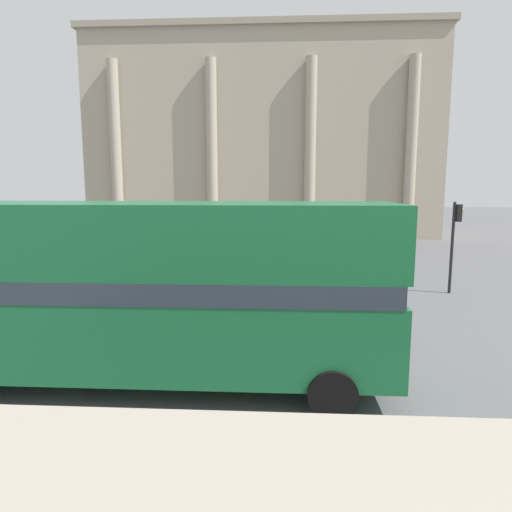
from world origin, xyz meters
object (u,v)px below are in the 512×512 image
Objects in this scene: plaza_building_left at (264,139)px; traffic_light_near at (239,251)px; pedestrian_grey at (367,258)px; double_decker_bus at (141,287)px; traffic_light_mid at (455,234)px; pedestrian_red at (415,231)px.

plaza_building_left is 32.04m from traffic_light_near.
traffic_light_near is at bearing -89.01° from plaza_building_left.
pedestrian_grey is at bearing 58.94° from traffic_light_near.
double_decker_bus reaches higher than traffic_light_mid.
plaza_building_left is 16.89m from pedestrian_red.
plaza_building_left is 8.19× the size of traffic_light_near.
pedestrian_red is (12.13, -8.68, -7.93)m from plaza_building_left.
double_decker_bus reaches higher than pedestrian_grey.
double_decker_bus is at bearing -36.82° from pedestrian_grey.
traffic_light_near reaches higher than traffic_light_mid.
pedestrian_red is (11.59, 22.71, -1.53)m from traffic_light_near.
plaza_building_left reaches higher than traffic_light_mid.
double_decker_bus is at bearing -136.62° from traffic_light_mid.
traffic_light_near is 10.05m from traffic_light_mid.
pedestrian_red is at bearing 62.97° from traffic_light_near.
plaza_building_left is at bearing -32.56° from pedestrian_red.
pedestrian_red reaches higher than pedestrian_grey.
traffic_light_mid is (8.86, -25.74, -6.41)m from plaza_building_left.
traffic_light_near is at bearing -145.85° from traffic_light_mid.
traffic_light_mid is 2.31× the size of pedestrian_grey.
double_decker_bus is 2.86× the size of traffic_light_near.
plaza_building_left reaches higher than pedestrian_red.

